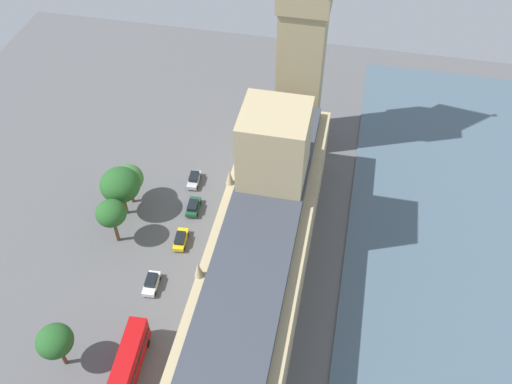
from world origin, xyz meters
TOP-DOWN VIEW (x-y plane):
  - ground_plane at (0.00, 0.00)m, footprint 139.25×139.25m
  - river_thames at (-34.41, 0.00)m, footprint 40.44×125.33m
  - parliament_building at (-1.99, -1.80)m, footprint 13.37×55.97m
  - clock_tower at (-2.28, -34.43)m, footprint 8.58×8.58m
  - car_silver_near_tower at (13.75, -19.01)m, footprint 2.05×4.42m
  - car_dark_green_opposite_hall at (12.06, -12.65)m, footprint 2.21×4.38m
  - car_yellow_cab_midblock at (12.10, -5.41)m, footprint 2.12×4.55m
  - car_white_kerbside at (13.95, 3.55)m, footprint 2.16×4.40m
  - double_decker_bus_under_trees at (12.19, 16.81)m, footprint 3.20×10.64m
  - pedestrian_trailing at (7.16, -18.39)m, footprint 0.63×0.55m
  - pedestrian_far_end at (6.75, 0.40)m, footprint 0.70×0.68m
  - plane_tree_by_river_gate at (22.26, -3.92)m, footprint 4.82×4.82m
  - plane_tree_corner at (21.44, 17.77)m, footprint 4.87×4.87m
  - plane_tree_leading at (23.01, -9.80)m, footprint 6.50×6.50m
  - plane_tree_slot_10 at (22.92, -12.49)m, footprint 5.21×5.21m
  - street_lamp_slot_11 at (22.31, -3.72)m, footprint 0.56×0.56m

SIDE VIEW (x-z plane):
  - ground_plane at x=0.00m, z-range 0.00..0.00m
  - river_thames at x=-34.41m, z-range 0.00..0.25m
  - pedestrian_trailing at x=7.16m, z-range -0.08..1.46m
  - pedestrian_far_end at x=6.75m, z-range -0.08..1.60m
  - car_silver_near_tower at x=13.75m, z-range 0.02..1.76m
  - car_yellow_cab_midblock at x=12.10m, z-range 0.02..1.76m
  - car_white_kerbside at x=13.95m, z-range 0.02..1.76m
  - car_dark_green_opposite_hall at x=12.06m, z-range 0.02..1.76m
  - double_decker_bus_under_trees at x=12.19m, z-range 0.26..5.01m
  - street_lamp_slot_11 at x=22.31m, z-range 1.31..8.15m
  - plane_tree_slot_10 at x=22.92m, z-range 1.68..9.55m
  - plane_tree_corner at x=21.44m, z-range 1.92..9.99m
  - plane_tree_by_river_gate at x=22.26m, z-range 2.22..10.89m
  - plane_tree_leading at x=23.01m, z-range 2.01..11.60m
  - parliament_building at x=-1.99m, z-range -4.78..20.64m
  - clock_tower at x=-2.28m, z-range 0.87..52.40m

